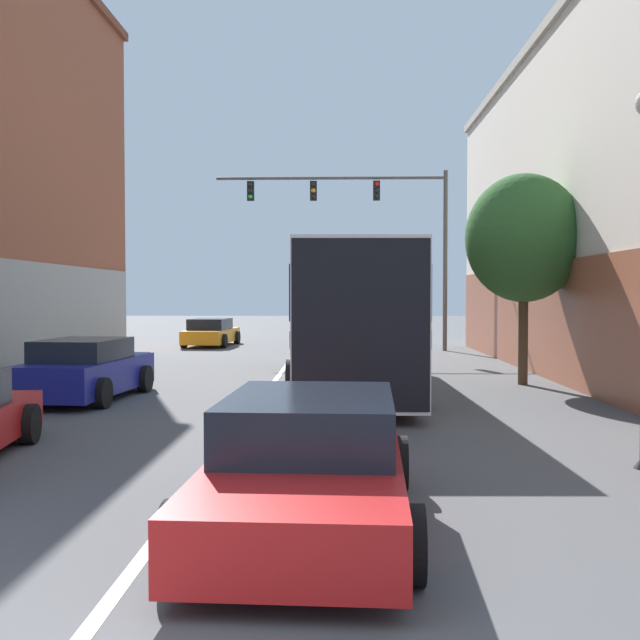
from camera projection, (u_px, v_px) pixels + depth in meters
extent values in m
cube|color=silver|center=(272.00, 384.00, 19.32)|extent=(0.14, 43.78, 0.01)
cube|color=#9E998E|center=(13.00, 323.00, 18.94)|extent=(0.24, 19.39, 3.20)
cube|color=#995138|center=(559.00, 322.00, 19.76)|extent=(0.24, 27.73, 3.20)
cube|color=silver|center=(348.00, 316.00, 18.98)|extent=(2.72, 12.39, 3.12)
cube|color=black|center=(348.00, 294.00, 18.96)|extent=(2.76, 12.15, 1.00)
cube|color=beige|center=(348.00, 325.00, 18.99)|extent=(2.75, 12.27, 0.31)
cube|color=black|center=(361.00, 325.00, 12.84)|extent=(2.38, 0.12, 2.99)
cylinder|color=black|center=(303.00, 354.00, 22.85)|extent=(0.32, 1.01, 1.00)
cylinder|color=black|center=(384.00, 354.00, 22.85)|extent=(0.32, 1.01, 1.00)
cylinder|color=black|center=(294.00, 384.00, 15.20)|extent=(0.32, 1.01, 1.00)
cylinder|color=black|center=(416.00, 384.00, 15.20)|extent=(0.32, 1.01, 1.00)
cube|color=red|center=(308.00, 480.00, 7.43)|extent=(2.03, 4.74, 0.57)
cube|color=black|center=(310.00, 420.00, 7.69)|extent=(1.78, 2.50, 0.53)
cylinder|color=black|center=(240.00, 461.00, 8.94)|extent=(0.25, 0.65, 0.64)
cylinder|color=black|center=(398.00, 463.00, 8.81)|extent=(0.25, 0.65, 0.64)
cylinder|color=black|center=(177.00, 539.00, 6.06)|extent=(0.25, 0.65, 0.64)
cylinder|color=black|center=(411.00, 545.00, 5.93)|extent=(0.25, 0.65, 0.64)
cube|color=orange|center=(212.00, 336.00, 33.98)|extent=(2.00, 4.70, 0.59)
cube|color=black|center=(210.00, 324.00, 33.73)|extent=(1.72, 2.49, 0.49)
cylinder|color=black|center=(200.00, 337.00, 35.48)|extent=(0.26, 0.63, 0.62)
cylinder|color=black|center=(237.00, 337.00, 35.32)|extent=(0.26, 0.63, 0.62)
cylinder|color=black|center=(184.00, 341.00, 32.64)|extent=(0.26, 0.63, 0.62)
cylinder|color=black|center=(224.00, 341.00, 32.48)|extent=(0.26, 0.63, 0.62)
cube|color=navy|center=(87.00, 375.00, 16.51)|extent=(1.99, 4.29, 0.72)
cube|color=black|center=(83.00, 349.00, 16.28)|extent=(1.71, 2.28, 0.45)
cylinder|color=black|center=(74.00, 378.00, 17.89)|extent=(0.27, 0.65, 0.64)
cylinder|color=black|center=(145.00, 379.00, 17.72)|extent=(0.27, 0.65, 0.64)
cylinder|color=black|center=(20.00, 392.00, 15.32)|extent=(0.27, 0.65, 0.64)
cylinder|color=black|center=(102.00, 393.00, 15.14)|extent=(0.27, 0.65, 0.64)
cylinder|color=black|center=(29.00, 424.00, 11.55)|extent=(0.29, 0.64, 0.62)
cylinder|color=#514C47|center=(445.00, 261.00, 30.92)|extent=(0.18, 0.18, 7.45)
cylinder|color=#514C47|center=(331.00, 178.00, 30.92)|extent=(9.49, 0.12, 0.12)
cube|color=black|center=(377.00, 191.00, 30.89)|extent=(0.28, 0.24, 0.80)
sphere|color=red|center=(377.00, 184.00, 30.73)|extent=(0.18, 0.18, 0.18)
sphere|color=black|center=(377.00, 190.00, 30.74)|extent=(0.18, 0.18, 0.18)
sphere|color=black|center=(377.00, 196.00, 30.75)|extent=(0.18, 0.18, 0.18)
cube|color=black|center=(313.00, 191.00, 30.96)|extent=(0.28, 0.24, 0.80)
sphere|color=black|center=(313.00, 184.00, 30.80)|extent=(0.18, 0.18, 0.18)
sphere|color=orange|center=(313.00, 190.00, 30.81)|extent=(0.18, 0.18, 0.18)
sphere|color=black|center=(313.00, 196.00, 30.82)|extent=(0.18, 0.18, 0.18)
cube|color=black|center=(251.00, 191.00, 31.03)|extent=(0.28, 0.24, 0.80)
sphere|color=black|center=(250.00, 185.00, 30.87)|extent=(0.18, 0.18, 0.18)
sphere|color=black|center=(250.00, 191.00, 30.87)|extent=(0.18, 0.18, 0.18)
sphere|color=green|center=(250.00, 197.00, 30.88)|extent=(0.18, 0.18, 0.18)
cylinder|color=#4C3823|center=(523.00, 336.00, 19.22)|extent=(0.25, 0.25, 2.50)
ellipsoid|color=#2D5B28|center=(524.00, 238.00, 19.14)|extent=(2.99, 2.69, 3.29)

